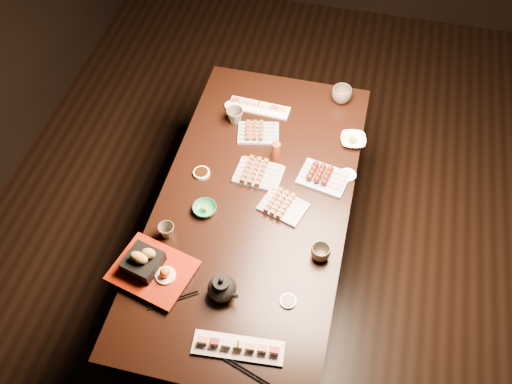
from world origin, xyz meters
TOP-DOWN VIEW (x-y plane):
  - ground at (0.00, 0.00)m, footprint 5.00×5.00m
  - dining_table at (-0.25, -0.22)m, footprint 1.25×1.95m
  - sushi_platter_near at (-0.14, -0.93)m, footprint 0.37×0.13m
  - sushi_platter_far at (-0.37, 0.40)m, footprint 0.34×0.11m
  - yakitori_plate_center at (-0.27, -0.05)m, footprint 0.24×0.18m
  - yakitori_plate_right at (-0.11, -0.22)m, footprint 0.24×0.21m
  - yakitori_plate_left at (-0.33, 0.22)m, footprint 0.24×0.19m
  - tsukune_plate at (0.04, -0.00)m, footprint 0.26×0.21m
  - edamame_bowl_green at (-0.46, -0.32)m, footprint 0.12×0.12m
  - edamame_bowl_cream at (0.15, 0.27)m, footprint 0.15×0.15m
  - tempura_tray at (-0.59, -0.69)m, footprint 0.39×0.34m
  - teacup_near_left at (-0.59, -0.49)m, footprint 0.09×0.09m
  - teacup_mid_right at (0.10, -0.44)m, footprint 0.09×0.09m
  - teacup_far_left at (-0.47, 0.28)m, footprint 0.11×0.11m
  - teacup_far_right at (0.05, 0.56)m, footprint 0.15×0.15m
  - teapot at (-0.27, -0.72)m, footprint 0.19×0.19m
  - condiment_bottle at (-0.21, 0.08)m, footprint 0.05×0.05m
  - sauce_dish_west at (-0.54, -0.11)m, footprint 0.09×0.09m
  - sauce_dish_east at (0.16, 0.04)m, footprint 0.12×0.12m
  - sauce_dish_se at (0.01, -0.69)m, footprint 0.07×0.07m
  - sauce_dish_nw at (-0.52, 0.38)m, footprint 0.10×0.10m
  - chopsticks_near at (-0.46, -0.79)m, footprint 0.20×0.14m
  - chopsticks_se at (-0.09, -1.02)m, footprint 0.22×0.09m

SIDE VIEW (x-z plane):
  - ground at x=0.00m, z-range 0.00..0.00m
  - dining_table at x=-0.25m, z-range 0.00..0.75m
  - chopsticks_near at x=-0.46m, z-range 0.75..0.76m
  - chopsticks_se at x=-0.09m, z-range 0.75..0.76m
  - sauce_dish_se at x=0.01m, z-range 0.75..0.76m
  - sauce_dish_nw at x=-0.52m, z-range 0.75..0.76m
  - sauce_dish_west at x=-0.54m, z-range 0.75..0.76m
  - sauce_dish_east at x=0.16m, z-range 0.75..0.76m
  - edamame_bowl_cream at x=0.15m, z-range 0.75..0.78m
  - edamame_bowl_green at x=-0.46m, z-range 0.75..0.78m
  - sushi_platter_far at x=-0.37m, z-range 0.75..0.79m
  - sushi_platter_near at x=-0.14m, z-range 0.75..0.79m
  - yakitori_plate_right at x=-0.11m, z-range 0.75..0.80m
  - yakitori_plate_left at x=-0.33m, z-range 0.75..0.80m
  - yakitori_plate_center at x=-0.27m, z-range 0.75..0.81m
  - tsukune_plate at x=0.04m, z-range 0.75..0.81m
  - teacup_near_left at x=-0.59m, z-range 0.75..0.82m
  - teacup_mid_right at x=0.10m, z-range 0.75..0.82m
  - teacup_far_left at x=-0.47m, z-range 0.75..0.83m
  - teacup_far_right at x=0.05m, z-range 0.75..0.84m
  - tempura_tray at x=-0.59m, z-range 0.75..0.87m
  - teapot at x=-0.27m, z-range 0.75..0.87m
  - condiment_bottle at x=-0.21m, z-range 0.75..0.88m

